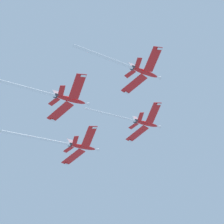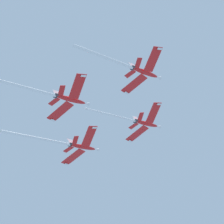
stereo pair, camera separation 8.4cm
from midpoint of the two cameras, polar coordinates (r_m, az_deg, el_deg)
name	(u,v)px [view 2 (the right image)]	position (r m, az deg, el deg)	size (l,w,h in m)	color
jet_lead	(140,122)	(169.64, 3.41, -1.23)	(31.36, 19.21, 18.75)	red
jet_left_wing	(68,144)	(162.85, -5.43, -3.97)	(34.01, 20.74, 20.97)	red
jet_right_wing	(132,68)	(148.10, 2.51, 5.49)	(31.48, 19.43, 18.49)	red
jet_slot	(52,95)	(142.74, -7.38, 2.14)	(35.82, 21.01, 21.74)	red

